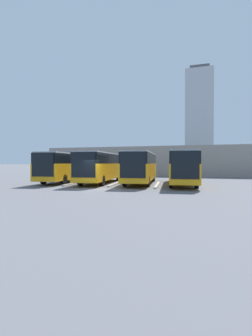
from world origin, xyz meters
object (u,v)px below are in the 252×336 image
bus_0 (182,167)px  bus_2 (101,166)px  bus_1 (141,166)px  bus_3 (68,166)px

bus_0 → bus_2: 8.81m
bus_2 → bus_0: bearing=174.4°
bus_0 → bus_2: same height
bus_1 → bus_2: size_ratio=1.00×
bus_2 → bus_3: bearing=-11.2°
bus_0 → bus_2: bearing=-5.6°
bus_0 → bus_3: (13.20, 0.22, 0.00)m
bus_0 → bus_3: bearing=-7.4°
bus_0 → bus_1: 4.40m
bus_1 → bus_2: 4.43m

